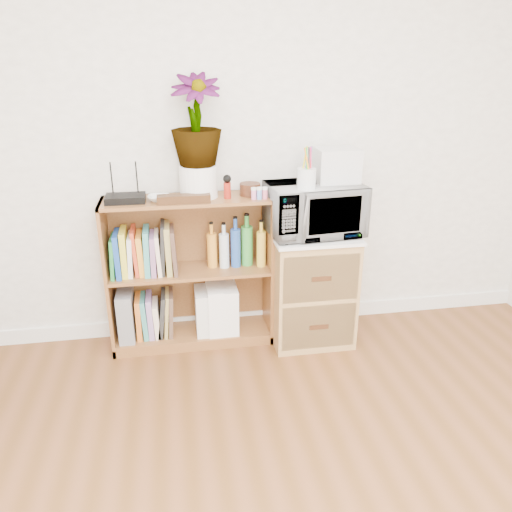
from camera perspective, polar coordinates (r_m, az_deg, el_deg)
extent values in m
cube|color=white|center=(3.45, -1.42, -7.11)|extent=(4.00, 0.02, 0.10)
cube|color=brown|center=(3.12, -7.50, -1.92)|extent=(1.00, 0.30, 0.95)
cube|color=#9E7542|center=(3.21, 6.20, -3.60)|extent=(0.50, 0.45, 0.70)
imported|color=white|center=(3.01, 6.65, 5.35)|extent=(0.58, 0.42, 0.30)
cylinder|color=silver|center=(2.84, 5.79, 8.79)|extent=(0.11, 0.11, 0.12)
cube|color=silver|center=(3.04, 9.17, 10.23)|extent=(0.25, 0.21, 0.20)
cube|color=black|center=(2.95, -14.70, 6.38)|extent=(0.22, 0.15, 0.04)
imported|color=silver|center=(2.93, -11.02, 6.50)|extent=(0.13, 0.13, 0.03)
cylinder|color=white|center=(2.96, -6.59, 8.47)|extent=(0.22, 0.22, 0.19)
imported|color=#3D7D32|center=(2.90, -6.88, 15.15)|extent=(0.28, 0.28, 0.51)
cube|color=#331E0D|center=(2.86, -8.25, 6.48)|extent=(0.30, 0.07, 0.05)
cylinder|color=maroon|center=(2.92, -3.30, 7.48)|extent=(0.04, 0.04, 0.09)
cylinder|color=#35190E|center=(2.99, -0.69, 7.64)|extent=(0.12, 0.12, 0.07)
cube|color=#CA708F|center=(2.91, 0.39, 7.07)|extent=(0.12, 0.04, 0.06)
cube|color=slate|center=(3.24, -14.59, -6.39)|extent=(0.09, 0.25, 0.31)
cube|color=silver|center=(3.22, -6.12, -6.22)|extent=(0.09, 0.23, 0.28)
cube|color=white|center=(3.22, -4.71, -5.92)|extent=(0.10, 0.25, 0.31)
cube|color=white|center=(3.23, -3.09, -5.85)|extent=(0.10, 0.24, 0.30)
cube|color=#228238|center=(3.08, -15.99, 0.06)|extent=(0.03, 0.20, 0.24)
cube|color=#1A45A1|center=(3.07, -15.46, 0.32)|extent=(0.03, 0.20, 0.27)
cube|color=yellow|center=(3.07, -14.80, 0.46)|extent=(0.04, 0.20, 0.28)
cube|color=silver|center=(3.07, -14.13, 0.18)|extent=(0.04, 0.20, 0.24)
cube|color=#CB4022|center=(3.06, -13.63, 0.52)|extent=(0.03, 0.20, 0.28)
cube|color=orange|center=(3.07, -13.02, 0.28)|extent=(0.04, 0.20, 0.25)
cube|color=teal|center=(3.06, -12.35, 0.61)|extent=(0.04, 0.20, 0.28)
cube|color=#8D5F8F|center=(3.06, -11.67, 0.36)|extent=(0.03, 0.20, 0.24)
cube|color=beige|center=(3.06, -11.10, 0.44)|extent=(0.03, 0.20, 0.25)
cube|color=#252525|center=(3.05, -10.62, 0.95)|extent=(0.04, 0.20, 0.31)
cube|color=#A2934A|center=(3.05, -10.01, 0.92)|extent=(0.04, 0.20, 0.30)
cube|color=#4D362C|center=(3.05, -9.39, 0.80)|extent=(0.04, 0.20, 0.28)
cylinder|color=orange|center=(3.06, -5.03, 1.07)|extent=(0.06, 0.06, 0.28)
cylinder|color=silver|center=(3.07, -3.67, 1.15)|extent=(0.06, 0.06, 0.28)
cylinder|color=#2552AF|center=(3.07, -2.34, 1.52)|extent=(0.06, 0.06, 0.31)
cylinder|color=green|center=(3.08, -1.00, 1.69)|extent=(0.07, 0.07, 0.32)
cylinder|color=yellow|center=(3.09, 0.53, 1.49)|extent=(0.06, 0.06, 0.29)
cube|color=orange|center=(3.24, -13.21, -6.70)|extent=(0.03, 0.19, 0.27)
cube|color=teal|center=(3.24, -12.59, -6.69)|extent=(0.04, 0.19, 0.26)
cube|color=#9874AF|center=(3.24, -11.97, -6.61)|extent=(0.04, 0.19, 0.27)
cube|color=beige|center=(3.25, -11.27, -6.94)|extent=(0.04, 0.19, 0.22)
cube|color=#272727|center=(3.23, -10.69, -6.46)|extent=(0.07, 0.19, 0.28)
cube|color=#9E8A49|center=(3.23, -10.18, -6.39)|extent=(0.04, 0.19, 0.28)
cube|color=brown|center=(3.23, -9.69, -6.39)|extent=(0.04, 0.19, 0.28)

